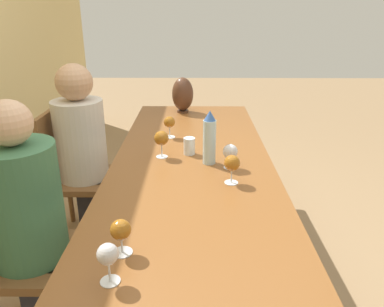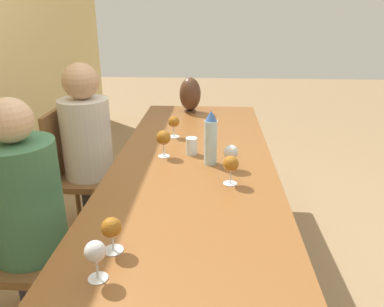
% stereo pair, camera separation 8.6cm
% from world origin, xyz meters
% --- Properties ---
extents(ground_plane, '(14.00, 14.00, 0.00)m').
position_xyz_m(ground_plane, '(0.00, 0.00, 0.00)').
color(ground_plane, '#937551').
extents(dining_table, '(2.56, 0.86, 0.76)m').
position_xyz_m(dining_table, '(0.00, 0.00, 0.69)').
color(dining_table, brown).
rests_on(dining_table, ground_plane).
extents(water_bottle, '(0.07, 0.07, 0.29)m').
position_xyz_m(water_bottle, '(0.05, -0.09, 0.90)').
color(water_bottle, '#ADCCD6').
rests_on(water_bottle, dining_table).
extents(water_tumbler, '(0.06, 0.06, 0.10)m').
position_xyz_m(water_tumbler, '(0.18, 0.02, 0.81)').
color(water_tumbler, silver).
rests_on(water_tumbler, dining_table).
extents(vase, '(0.17, 0.17, 0.27)m').
position_xyz_m(vase, '(1.09, 0.08, 0.90)').
color(vase, '#4C2D1E').
rests_on(vase, dining_table).
extents(wine_glass_0, '(0.08, 0.08, 0.13)m').
position_xyz_m(wine_glass_0, '(-0.02, -0.19, 0.85)').
color(wine_glass_0, silver).
rests_on(wine_glass_0, dining_table).
extents(wine_glass_1, '(0.07, 0.07, 0.14)m').
position_xyz_m(wine_glass_1, '(0.47, 0.15, 0.85)').
color(wine_glass_1, silver).
rests_on(wine_glass_1, dining_table).
extents(wine_glass_2, '(0.07, 0.07, 0.14)m').
position_xyz_m(wine_glass_2, '(-0.19, -0.19, 0.86)').
color(wine_glass_2, silver).
rests_on(wine_glass_2, dining_table).
extents(wine_glass_3, '(0.07, 0.07, 0.13)m').
position_xyz_m(wine_glass_3, '(-0.88, 0.24, 0.85)').
color(wine_glass_3, silver).
rests_on(wine_glass_3, dining_table).
extents(wine_glass_4, '(0.08, 0.08, 0.15)m').
position_xyz_m(wine_glass_4, '(0.13, 0.17, 0.87)').
color(wine_glass_4, silver).
rests_on(wine_glass_4, dining_table).
extents(wine_glass_5, '(0.07, 0.07, 0.13)m').
position_xyz_m(wine_glass_5, '(-0.74, 0.23, 0.85)').
color(wine_glass_5, silver).
rests_on(wine_glass_5, dining_table).
extents(chair_near, '(0.44, 0.44, 0.91)m').
position_xyz_m(chair_near, '(-0.36, 0.80, 0.49)').
color(chair_near, brown).
rests_on(chair_near, ground_plane).
extents(chair_far, '(0.44, 0.44, 0.91)m').
position_xyz_m(chair_far, '(0.51, 0.80, 0.49)').
color(chair_far, brown).
rests_on(chair_far, ground_plane).
extents(person_near, '(0.33, 0.33, 1.19)m').
position_xyz_m(person_near, '(-0.36, 0.72, 0.64)').
color(person_near, '#2D2D38').
rests_on(person_near, ground_plane).
extents(person_far, '(0.32, 0.32, 1.22)m').
position_xyz_m(person_far, '(0.51, 0.72, 0.66)').
color(person_far, '#2D2D38').
rests_on(person_far, ground_plane).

